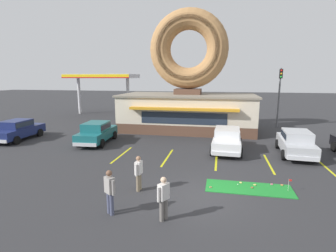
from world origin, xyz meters
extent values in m
plane|color=#2D2D30|center=(0.00, 0.00, 0.00)|extent=(160.00, 160.00, 0.00)
cube|color=brown|center=(-2.33, 14.00, 0.45)|extent=(12.00, 6.00, 0.90)
cube|color=beige|center=(-2.33, 14.00, 2.05)|extent=(12.00, 6.00, 2.30)
cube|color=gray|center=(-2.33, 14.00, 3.28)|extent=(12.30, 6.30, 0.16)
cube|color=orange|center=(-2.33, 10.70, 2.35)|extent=(9.00, 0.60, 0.20)
cube|color=#232D3D|center=(-2.33, 10.98, 1.55)|extent=(7.20, 0.03, 1.00)
cube|color=brown|center=(-2.33, 14.00, 3.61)|extent=(2.40, 1.80, 0.50)
torus|color=#B27F4C|center=(-2.33, 14.00, 7.41)|extent=(7.10, 1.90, 7.10)
torus|color=tan|center=(-2.33, 13.57, 7.41)|extent=(6.25, 1.05, 6.24)
cube|color=#1E842D|center=(2.07, 1.20, 0.01)|extent=(3.80, 1.43, 0.03)
torus|color=#E5C666|center=(2.38, 1.57, 0.05)|extent=(0.13, 0.13, 0.04)
torus|color=#A5724C|center=(0.39, 0.90, 0.05)|extent=(0.13, 0.13, 0.04)
torus|color=brown|center=(2.22, 1.23, 0.05)|extent=(0.13, 0.13, 0.04)
torus|color=#E5C666|center=(1.76, 1.71, 0.05)|extent=(0.13, 0.13, 0.04)
torus|color=#D17F47|center=(3.60, 1.80, 0.05)|extent=(0.13, 0.13, 0.04)
torus|color=#D8667F|center=(3.16, 1.80, 0.05)|extent=(0.13, 0.13, 0.04)
sphere|color=white|center=(1.61, 1.46, 0.05)|extent=(0.04, 0.04, 0.04)
cylinder|color=silver|center=(3.72, 1.20, 0.31)|extent=(0.01, 0.01, 0.55)
cube|color=red|center=(3.78, 1.20, 0.53)|extent=(0.12, 0.01, 0.08)
cube|color=navy|center=(-15.01, 7.28, 0.66)|extent=(1.89, 4.45, 0.68)
cube|color=navy|center=(-15.00, 7.13, 1.30)|extent=(1.62, 2.15, 0.60)
cube|color=#232D3D|center=(-15.00, 7.13, 1.32)|extent=(1.64, 2.06, 0.36)
cube|color=silver|center=(-15.08, 9.51, 0.42)|extent=(1.67, 0.15, 0.24)
cylinder|color=black|center=(-15.93, 8.61, 0.32)|extent=(0.24, 0.65, 0.64)
cylinder|color=black|center=(-14.17, 8.67, 0.32)|extent=(0.24, 0.65, 0.64)
cylinder|color=black|center=(-14.09, 5.94, 0.32)|extent=(0.24, 0.65, 0.64)
cube|color=#196066|center=(-8.42, 7.61, 0.66)|extent=(2.08, 4.52, 0.68)
cube|color=#196066|center=(-8.41, 7.46, 1.30)|extent=(1.71, 2.21, 0.60)
cube|color=#232D3D|center=(-8.41, 7.46, 1.32)|extent=(1.73, 2.13, 0.36)
cube|color=silver|center=(-8.59, 9.84, 0.42)|extent=(1.67, 0.22, 0.24)
cube|color=silver|center=(-8.26, 5.39, 0.42)|extent=(1.67, 0.22, 0.24)
cylinder|color=black|center=(-9.40, 8.91, 0.32)|extent=(0.27, 0.65, 0.64)
cylinder|color=black|center=(-7.65, 9.04, 0.32)|extent=(0.27, 0.65, 0.64)
cylinder|color=black|center=(-9.20, 6.19, 0.32)|extent=(0.27, 0.65, 0.64)
cylinder|color=black|center=(-7.44, 6.32, 0.32)|extent=(0.27, 0.65, 0.64)
cube|color=silver|center=(1.20, 7.26, 0.66)|extent=(1.97, 4.48, 0.68)
cube|color=silver|center=(1.20, 7.11, 1.30)|extent=(1.66, 2.17, 0.60)
cube|color=#232D3D|center=(1.20, 7.11, 1.32)|extent=(1.68, 2.09, 0.36)
cube|color=silver|center=(1.31, 9.48, 0.42)|extent=(1.67, 0.18, 0.24)
cube|color=silver|center=(1.10, 5.03, 0.42)|extent=(1.67, 0.18, 0.24)
cylinder|color=black|center=(0.39, 8.66, 0.32)|extent=(0.25, 0.65, 0.64)
cylinder|color=black|center=(2.15, 8.58, 0.32)|extent=(0.25, 0.65, 0.64)
cylinder|color=black|center=(0.26, 5.93, 0.32)|extent=(0.25, 0.65, 0.64)
cylinder|color=black|center=(2.02, 5.85, 0.32)|extent=(0.25, 0.65, 0.64)
cylinder|color=black|center=(8.31, 8.60, 0.32)|extent=(0.24, 0.65, 0.64)
cube|color=#B2B5BA|center=(5.50, 7.21, 0.66)|extent=(2.03, 4.50, 0.68)
cube|color=#B2B5BA|center=(5.49, 7.06, 1.30)|extent=(1.69, 2.19, 0.60)
cube|color=#232D3D|center=(5.49, 7.06, 1.32)|extent=(1.71, 2.11, 0.36)
cube|color=silver|center=(5.64, 9.44, 0.42)|extent=(1.67, 0.20, 0.24)
cube|color=silver|center=(5.36, 4.98, 0.42)|extent=(1.67, 0.20, 0.24)
cylinder|color=black|center=(4.71, 8.63, 0.32)|extent=(0.26, 0.65, 0.64)
cylinder|color=black|center=(6.46, 8.52, 0.32)|extent=(0.26, 0.65, 0.64)
cylinder|color=black|center=(4.54, 5.90, 0.32)|extent=(0.26, 0.65, 0.64)
cylinder|color=black|center=(6.29, 5.79, 0.32)|extent=(0.26, 0.65, 0.64)
cylinder|color=#7F7056|center=(-2.70, 0.14, 0.39)|extent=(0.15, 0.15, 0.77)
cylinder|color=#7F7056|center=(-2.72, -0.06, 0.39)|extent=(0.15, 0.15, 0.77)
cube|color=silver|center=(-2.71, 0.04, 1.05)|extent=(0.28, 0.40, 0.56)
cylinder|color=silver|center=(-2.68, 0.29, 1.03)|extent=(0.10, 0.10, 0.52)
cylinder|color=silver|center=(-2.73, -0.21, 1.03)|extent=(0.10, 0.10, 0.52)
sphere|color=#9E7051|center=(-2.71, 0.04, 1.47)|extent=(0.21, 0.21, 0.21)
cylinder|color=slate|center=(-1.07, -2.04, 0.39)|extent=(0.15, 0.15, 0.78)
cylinder|color=slate|center=(-1.17, -2.21, 0.39)|extent=(0.15, 0.15, 0.78)
cube|color=silver|center=(-1.12, -2.12, 1.06)|extent=(0.40, 0.45, 0.57)
cylinder|color=silver|center=(-0.99, -1.91, 1.04)|extent=(0.10, 0.10, 0.52)
cylinder|color=silver|center=(-1.25, -2.34, 1.04)|extent=(0.10, 0.10, 0.52)
sphere|color=beige|center=(-1.12, -2.12, 1.48)|extent=(0.21, 0.21, 0.21)
cylinder|color=#474C66|center=(-3.19, -2.04, 0.41)|extent=(0.15, 0.15, 0.82)
cylinder|color=#474C66|center=(-3.03, -2.16, 0.41)|extent=(0.15, 0.15, 0.82)
cube|color=gray|center=(-3.11, -2.10, 1.12)|extent=(0.45, 0.42, 0.60)
cylinder|color=gray|center=(-3.31, -1.96, 1.09)|extent=(0.10, 0.10, 0.55)
cylinder|color=gray|center=(-2.91, -2.25, 1.09)|extent=(0.10, 0.10, 0.55)
sphere|color=brown|center=(-3.11, -2.10, 1.57)|extent=(0.22, 0.22, 0.22)
cylinder|color=#1E662D|center=(-9.31, 10.90, 0.47)|extent=(0.56, 0.56, 0.95)
torus|color=#123D1B|center=(-9.31, 10.90, 0.95)|extent=(0.57, 0.57, 0.05)
cylinder|color=#595B60|center=(6.29, 17.11, 2.90)|extent=(0.16, 0.16, 5.80)
cube|color=black|center=(6.29, 16.93, 5.25)|extent=(0.28, 0.24, 0.90)
sphere|color=red|center=(6.29, 16.81, 5.55)|extent=(0.18, 0.18, 0.18)
sphere|color=orange|center=(6.29, 16.81, 5.25)|extent=(0.18, 0.18, 0.18)
sphere|color=green|center=(6.29, 16.81, 4.95)|extent=(0.18, 0.18, 0.18)
cylinder|color=silver|center=(-18.26, 22.35, 2.40)|extent=(0.40, 0.40, 4.80)
cylinder|color=silver|center=(-11.26, 22.35, 2.40)|extent=(0.40, 0.40, 4.80)
cube|color=silver|center=(-14.76, 22.35, 5.05)|extent=(9.00, 4.40, 0.50)
cube|color=yellow|center=(-14.76, 20.13, 5.05)|extent=(9.00, 0.04, 0.44)
cube|color=red|center=(-14.76, 20.11, 4.88)|extent=(9.00, 0.04, 0.12)
cube|color=yellow|center=(-5.44, 5.00, 0.00)|extent=(0.12, 3.60, 0.01)
cube|color=yellow|center=(-2.44, 5.00, 0.00)|extent=(0.12, 3.60, 0.01)
cube|color=yellow|center=(0.56, 5.00, 0.00)|extent=(0.12, 3.60, 0.01)
cube|color=yellow|center=(3.56, 5.00, 0.00)|extent=(0.12, 3.60, 0.01)
cube|color=yellow|center=(6.56, 5.00, 0.00)|extent=(0.12, 3.60, 0.01)
camera|label=1|loc=(0.70, -10.35, 4.93)|focal=28.00mm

